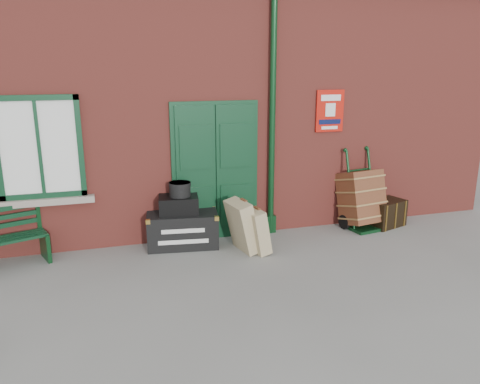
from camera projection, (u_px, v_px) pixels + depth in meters
name	position (u px, v px, depth m)	size (l,w,h in m)	color
ground	(261.00, 270.00, 6.60)	(80.00, 80.00, 0.00)	gray
station_building	(205.00, 98.00, 9.26)	(10.30, 4.30, 4.36)	#9C3C32
houdini_trunk	(183.00, 229.00, 7.44)	(1.10, 0.61, 0.55)	black
strongbox	(179.00, 205.00, 7.32)	(0.61, 0.44, 0.28)	black
hatbox	(180.00, 189.00, 7.26)	(0.33, 0.33, 0.22)	black
suitcase_back	(242.00, 226.00, 7.19)	(0.22, 0.56, 0.79)	tan
suitcase_front	(256.00, 230.00, 7.16)	(0.20, 0.51, 0.67)	tan
porter_trolley	(361.00, 198.00, 8.21)	(0.78, 0.82, 1.38)	#0C3316
dark_trunk	(386.00, 213.00, 8.37)	(0.65, 0.43, 0.47)	black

